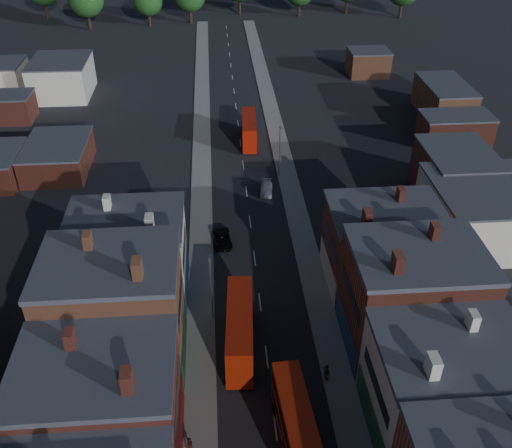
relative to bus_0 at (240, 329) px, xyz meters
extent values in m
cube|color=gray|center=(-3.97, 24.64, -2.51)|extent=(3.00, 200.00, 0.12)
cube|color=gray|center=(9.03, 24.64, -2.51)|extent=(3.00, 200.00, 0.12)
cylinder|color=slate|center=(-2.67, 4.64, 1.43)|extent=(0.16, 0.16, 8.00)
cube|color=slate|center=(-2.67, 4.64, 5.43)|extent=(0.25, 0.70, 0.25)
cylinder|color=slate|center=(7.73, 34.64, 1.43)|extent=(0.16, 0.16, 8.00)
cube|color=slate|center=(7.73, 34.64, 5.43)|extent=(0.25, 0.70, 0.25)
cube|color=#A91E09|center=(0.00, 0.00, -0.01)|extent=(3.19, 11.17, 4.42)
cube|color=black|center=(0.00, 0.00, -0.87)|extent=(3.19, 10.29, 0.90)
cube|color=black|center=(0.00, 0.00, 1.04)|extent=(3.19, 10.29, 0.90)
cylinder|color=black|center=(-1.47, -3.45, -2.07)|extent=(0.36, 1.02, 1.00)
cylinder|color=black|center=(1.03, -3.60, -2.07)|extent=(0.36, 1.02, 1.00)
cylinder|color=black|center=(-1.03, 3.60, -2.07)|extent=(0.36, 1.02, 1.00)
cylinder|color=black|center=(1.47, 3.45, -2.07)|extent=(0.36, 1.02, 1.00)
cube|color=#A82009|center=(4.03, -11.36, -0.15)|extent=(3.11, 10.58, 4.17)
cube|color=black|center=(4.03, -11.36, -0.96)|extent=(3.11, 9.75, 0.85)
cube|color=black|center=(4.03, -11.36, 0.84)|extent=(3.11, 9.75, 0.85)
cylinder|color=black|center=(2.61, -8.11, -2.10)|extent=(0.35, 0.97, 0.95)
cylinder|color=black|center=(4.98, -7.94, -2.10)|extent=(0.35, 0.97, 0.95)
cube|color=#A01507|center=(4.03, 46.74, -0.25)|extent=(2.76, 10.12, 4.01)
cube|color=black|center=(4.03, 46.74, -1.02)|extent=(2.78, 9.32, 0.82)
cube|color=black|center=(4.03, 46.74, 0.71)|extent=(2.78, 9.32, 0.82)
cylinder|color=black|center=(2.74, 43.59, -2.12)|extent=(0.32, 0.92, 0.91)
cylinder|color=black|center=(5.01, 43.48, -2.12)|extent=(0.32, 0.92, 0.91)
cylinder|color=black|center=(3.05, 49.99, -2.12)|extent=(0.32, 0.92, 0.91)
cylinder|color=black|center=(5.32, 49.88, -2.12)|extent=(0.32, 0.92, 0.91)
imported|color=black|center=(-1.27, 18.12, -1.93)|extent=(2.56, 4.81, 1.29)
imported|color=#BDBDBD|center=(5.39, 30.14, -1.96)|extent=(2.22, 4.41, 1.23)
imported|color=#40191A|center=(-4.81, -11.41, -1.60)|extent=(0.90, 0.62, 1.70)
imported|color=#555149|center=(7.83, -4.68, -1.51)|extent=(0.91, 1.22, 1.89)
camera|label=1|loc=(-1.51, -40.37, 39.60)|focal=40.00mm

